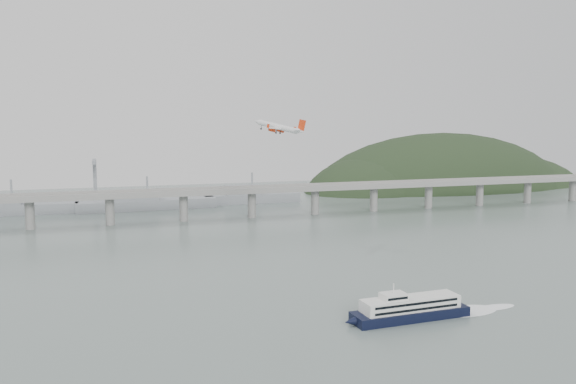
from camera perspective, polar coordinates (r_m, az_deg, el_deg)
name	(u,v)px	position (r m, az deg, el deg)	size (l,w,h in m)	color
ground	(332,299)	(224.81, 4.50, -10.74)	(900.00, 900.00, 0.00)	slate
bridge	(223,195)	(408.94, -6.57, -0.29)	(800.00, 22.00, 23.90)	gray
headland	(452,204)	(650.92, 16.36, -1.19)	(365.00, 155.00, 156.00)	black
distant_fleet	(4,208)	(471.94, -26.93, -1.45)	(453.00, 60.90, 40.00)	gray
ferry	(410,309)	(205.58, 12.31, -11.50)	(70.84, 13.00, 13.37)	black
airliner	(279,127)	(314.32, -0.91, 6.60)	(25.96, 27.43, 9.31)	white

